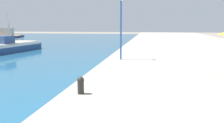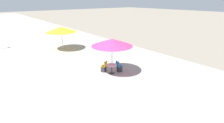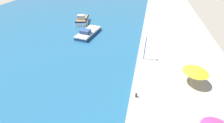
% 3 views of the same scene
% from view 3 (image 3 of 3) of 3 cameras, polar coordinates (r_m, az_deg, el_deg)
% --- Properties ---
extents(water_basin, '(56.00, 90.00, 0.04)m').
position_cam_3_polar(water_basin, '(51.10, -22.44, 14.75)').
color(water_basin, '#235B7F').
rests_on(water_basin, ground_plane).
extents(quay_promenade, '(16.00, 90.00, 0.55)m').
position_cam_3_polar(quay_promenade, '(42.67, 22.67, 11.25)').
color(quay_promenade, '#A39E93').
rests_on(quay_promenade, ground_plane).
extents(fishing_boat_near, '(4.22, 8.28, 3.18)m').
position_cam_3_polar(fishing_boat_near, '(37.15, -9.09, 10.83)').
color(fishing_boat_near, navy).
rests_on(fishing_boat_near, water_basin).
extents(fishing_boat_mid, '(4.18, 6.58, 4.57)m').
position_cam_3_polar(fishing_boat_mid, '(44.82, -11.27, 15.29)').
color(fishing_boat_mid, white).
rests_on(fishing_boat_mid, water_basin).
extents(cafe_umbrella_white, '(3.39, 3.39, 2.64)m').
position_cam_3_polar(cafe_umbrella_white, '(23.71, 29.41, -2.92)').
color(cafe_umbrella_white, '#B7B7B7').
rests_on(cafe_umbrella_white, quay_promenade).
extents(mooring_bollard, '(0.26, 0.26, 0.65)m').
position_cam_3_polar(mooring_bollard, '(20.32, 9.21, -12.47)').
color(mooring_bollard, '#2D2823').
rests_on(mooring_bollard, quay_promenade).
extents(lamppost, '(0.36, 0.36, 4.56)m').
position_cam_3_polar(lamppost, '(26.10, 12.70, 6.64)').
color(lamppost, '#28519E').
rests_on(lamppost, quay_promenade).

